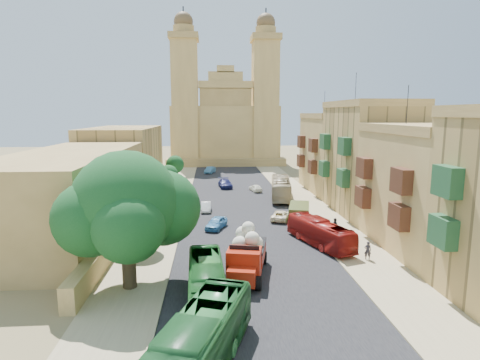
{
  "coord_description": "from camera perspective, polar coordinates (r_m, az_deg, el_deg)",
  "views": [
    {
      "loc": [
        -3.63,
        -23.47,
        12.25
      ],
      "look_at": [
        0.0,
        26.0,
        4.0
      ],
      "focal_mm": 30.0,
      "sensor_mm": 36.0,
      "label": 1
    }
  ],
  "objects": [
    {
      "name": "car_blue_a",
      "position": [
        43.33,
        -3.39,
        -6.11
      ],
      "size": [
        2.79,
        4.07,
        1.29
      ],
      "primitive_type": "imported",
      "rotation": [
        0.0,
        0.0,
        -0.37
      ],
      "color": "#3F88BE",
      "rests_on": "ground"
    },
    {
      "name": "kerb_west",
      "position": [
        54.95,
        -7.62,
        -3.46
      ],
      "size": [
        0.25,
        140.0,
        0.12
      ],
      "primitive_type": "cube",
      "color": "tan",
      "rests_on": "ground"
    },
    {
      "name": "road_surface",
      "position": [
        54.97,
        -0.31,
        -3.43
      ],
      "size": [
        14.0,
        140.0,
        0.01
      ],
      "primitive_type": "cube",
      "color": "black",
      "rests_on": "ground"
    },
    {
      "name": "bus_red_east",
      "position": [
        38.59,
        11.3,
        -7.36
      ],
      "size": [
        4.74,
        8.92,
        2.43
      ],
      "primitive_type": "imported",
      "rotation": [
        0.0,
        0.0,
        3.47
      ],
      "color": "maroon",
      "rests_on": "ground"
    },
    {
      "name": "car_blue_b",
      "position": [
        83.4,
        -4.28,
        1.43
      ],
      "size": [
        2.49,
        4.27,
        1.33
      ],
      "primitive_type": "imported",
      "rotation": [
        0.0,
        0.0,
        -0.28
      ],
      "color": "teal",
      "rests_on": "ground"
    },
    {
      "name": "car_white_b",
      "position": [
        63.66,
        2.24,
        -1.13
      ],
      "size": [
        2.04,
        3.59,
        1.15
      ],
      "primitive_type": "imported",
      "rotation": [
        0.0,
        0.0,
        3.35
      ],
      "color": "white",
      "rests_on": "ground"
    },
    {
      "name": "west_wall",
      "position": [
        45.79,
        -15.29,
        -5.25
      ],
      "size": [
        1.0,
        40.0,
        1.8
      ],
      "primitive_type": "cube",
      "color": "tan",
      "rests_on": "ground"
    },
    {
      "name": "bus_cream_east",
      "position": [
        58.63,
        5.82,
        -1.14
      ],
      "size": [
        4.18,
        11.24,
        3.06
      ],
      "primitive_type": "imported",
      "rotation": [
        0.0,
        0.0,
        2.99
      ],
      "color": "tan",
      "rests_on": "ground"
    },
    {
      "name": "ficus_tree",
      "position": [
        28.81,
        -15.7,
        -3.85
      ],
      "size": [
        9.81,
        9.03,
        9.81
      ],
      "color": "#382B1C",
      "rests_on": "ground"
    },
    {
      "name": "townhouse_b",
      "position": [
        40.19,
        25.03,
        -0.89
      ],
      "size": [
        9.0,
        14.0,
        14.9
      ],
      "color": "tan",
      "rests_on": "ground"
    },
    {
      "name": "street_tree_c",
      "position": [
        60.5,
        -10.19,
        0.66
      ],
      "size": [
        3.08,
        3.08,
        4.74
      ],
      "color": "#382B1C",
      "rests_on": "ground"
    },
    {
      "name": "sidewalk_west",
      "position": [
        55.17,
        -10.22,
        -3.53
      ],
      "size": [
        5.0,
        140.0,
        0.01
      ],
      "primitive_type": "cube",
      "color": "tan",
      "rests_on": "ground"
    },
    {
      "name": "townhouse_d",
      "position": [
        65.75,
        13.18,
        3.88
      ],
      "size": [
        9.0,
        14.0,
        15.9
      ],
      "color": "tan",
      "rests_on": "ground"
    },
    {
      "name": "pedestrian_a",
      "position": [
        36.07,
        17.7,
        -9.53
      ],
      "size": [
        0.66,
        0.51,
        1.59
      ],
      "primitive_type": "imported",
      "rotation": [
        0.0,
        0.0,
        2.9
      ],
      "color": "#2C282F",
      "rests_on": "ground"
    },
    {
      "name": "kerb_east",
      "position": [
        55.86,
        6.89,
        -3.23
      ],
      "size": [
        0.25,
        140.0,
        0.12
      ],
      "primitive_type": "cube",
      "color": "tan",
      "rests_on": "ground"
    },
    {
      "name": "church",
      "position": [
        102.19,
        -2.18,
        7.9
      ],
      "size": [
        28.0,
        22.5,
        36.3
      ],
      "color": "tan",
      "rests_on": "ground"
    },
    {
      "name": "bus_green_north",
      "position": [
        26.79,
        -4.77,
        -14.59
      ],
      "size": [
        2.68,
        9.81,
        2.71
      ],
      "primitive_type": "imported",
      "rotation": [
        0.0,
        0.0,
        0.04
      ],
      "color": "#1F6727",
      "rests_on": "ground"
    },
    {
      "name": "sidewalk_east",
      "position": [
        56.4,
        9.38,
        -3.22
      ],
      "size": [
        5.0,
        140.0,
        0.01
      ],
      "primitive_type": "cube",
      "color": "tan",
      "rests_on": "ground"
    },
    {
      "name": "west_building_mid",
      "position": [
        69.36,
        -16.15,
        3.07
      ],
      "size": [
        10.0,
        22.0,
        10.0
      ],
      "primitive_type": "cube",
      "color": "tan",
      "rests_on": "ground"
    },
    {
      "name": "street_tree_a",
      "position": [
        37.07,
        -14.01,
        -4.42
      ],
      "size": [
        3.45,
        3.45,
        5.3
      ],
      "color": "#382B1C",
      "rests_on": "ground"
    },
    {
      "name": "bus_green_south",
      "position": [
        20.17,
        -6.22,
        -22.75
      ],
      "size": [
        6.05,
        11.14,
        3.04
      ],
      "primitive_type": "imported",
      "rotation": [
        0.0,
        0.0,
        -0.34
      ],
      "color": "#256931",
      "rests_on": "ground"
    },
    {
      "name": "olive_pickup",
      "position": [
        45.98,
        8.4,
        -4.82
      ],
      "size": [
        3.3,
        5.35,
        2.05
      ],
      "color": "#424B1C",
      "rests_on": "ground"
    },
    {
      "name": "townhouse_c",
      "position": [
        52.55,
        17.74,
        3.16
      ],
      "size": [
        9.0,
        14.0,
        17.4
      ],
      "color": "tan",
      "rests_on": "ground"
    },
    {
      "name": "car_dkblue",
      "position": [
        66.88,
        -2.12,
        -0.5
      ],
      "size": [
        2.47,
        5.06,
        1.42
      ],
      "primitive_type": "imported",
      "rotation": [
        0.0,
        0.0,
        0.1
      ],
      "color": "#171B4E",
      "rests_on": "ground"
    },
    {
      "name": "red_truck",
      "position": [
        30.96,
        0.95,
        -10.4
      ],
      "size": [
        3.89,
        7.11,
        3.95
      ],
      "color": "#A5200C",
      "rests_on": "ground"
    },
    {
      "name": "car_white_a",
      "position": [
        51.04,
        -4.86,
        -3.82
      ],
      "size": [
        1.22,
        3.47,
        1.14
      ],
      "primitive_type": "imported",
      "rotation": [
        0.0,
        0.0,
        -0.0
      ],
      "color": "white",
      "rests_on": "ground"
    },
    {
      "name": "pedestrian_c",
      "position": [
        41.6,
        13.34,
        -6.57
      ],
      "size": [
        0.7,
        1.2,
        1.92
      ],
      "primitive_type": "imported",
      "rotation": [
        0.0,
        0.0,
        4.93
      ],
      "color": "#353537",
      "rests_on": "ground"
    },
    {
      "name": "ground",
      "position": [
        26.72,
        4.3,
        -17.87
      ],
      "size": [
        260.0,
        260.0,
        0.0
      ],
      "primitive_type": "plane",
      "color": "olive"
    },
    {
      "name": "west_building_low",
      "position": [
        44.62,
        -22.91,
        -1.71
      ],
      "size": [
        10.0,
        28.0,
        8.4
      ],
      "primitive_type": "cube",
      "color": "#9B7B44",
      "rests_on": "ground"
    },
    {
      "name": "street_tree_d",
      "position": [
        72.31,
        -9.23,
        2.19
      ],
      "size": [
        3.19,
        3.19,
        4.9
      ],
      "color": "#382B1C",
      "rests_on": "ground"
    },
    {
      "name": "car_cream",
      "position": [
        46.97,
        5.82,
        -5.02
      ],
      "size": [
        3.06,
        4.43,
        1.13
      ],
      "primitive_type": "imported",
      "rotation": [
        0.0,
        0.0,
        2.82
      ],
      "color": "#FFEDC2",
      "rests_on": "ground"
    },
    {
      "name": "street_tree_b",
      "position": [
        48.77,
        -11.63,
        -1.65
      ],
      "size": [
        2.95,
        2.95,
        4.54
      ],
      "color": "#382B1C",
      "rests_on": "ground"
    }
  ]
}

